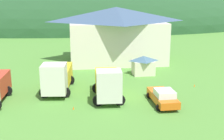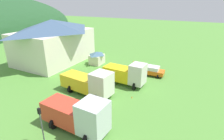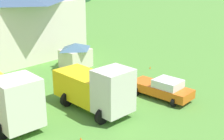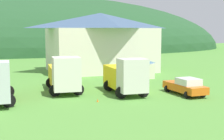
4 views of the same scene
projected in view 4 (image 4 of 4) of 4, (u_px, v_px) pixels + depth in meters
ground_plane at (133, 91)px, 33.26m from camera, size 200.00×200.00×0.00m
forested_hill_backdrop at (35, 50)px, 101.65m from camera, size 128.61×60.00×33.80m
depot_building at (101, 41)px, 49.33m from camera, size 16.00×11.47×8.74m
play_shed_cream at (141, 68)px, 42.20m from camera, size 3.08×2.51×2.59m
heavy_rig_striped at (64, 74)px, 32.75m from camera, size 3.77×7.98×3.67m
flatbed_truck_yellow at (126, 76)px, 31.55m from camera, size 3.47×6.64×3.60m
service_pickup_orange at (185, 86)px, 31.42m from camera, size 2.40×5.12×1.66m
traffic_cone_near_pickup at (98, 102)px, 28.32m from camera, size 0.36×0.36×0.56m
traffic_cone_mid_row at (201, 83)px, 38.31m from camera, size 0.36×0.36×0.50m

